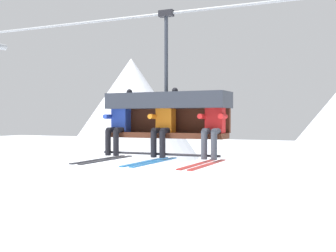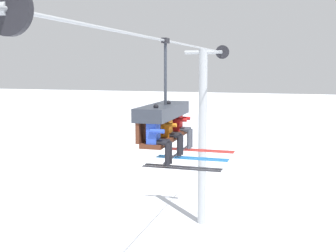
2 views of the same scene
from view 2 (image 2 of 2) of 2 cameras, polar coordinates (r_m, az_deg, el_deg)
lift_tower_far at (r=18.16m, az=4.75°, el=-0.96°), size 0.36×1.88×7.76m
lift_cable at (r=11.07m, az=1.60°, el=11.11°), size 15.76×0.05×0.05m
chairlift_chair at (r=9.92m, az=-0.75°, el=1.26°), size 2.36×0.74×2.69m
skier_blue at (r=8.99m, az=-1.26°, el=-1.25°), size 0.48×1.70×1.34m
skier_orange at (r=9.90m, az=0.44°, el=-0.38°), size 0.48×1.70×1.34m
skier_red at (r=10.82m, az=1.88°, el=0.23°), size 0.46×1.70×1.23m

